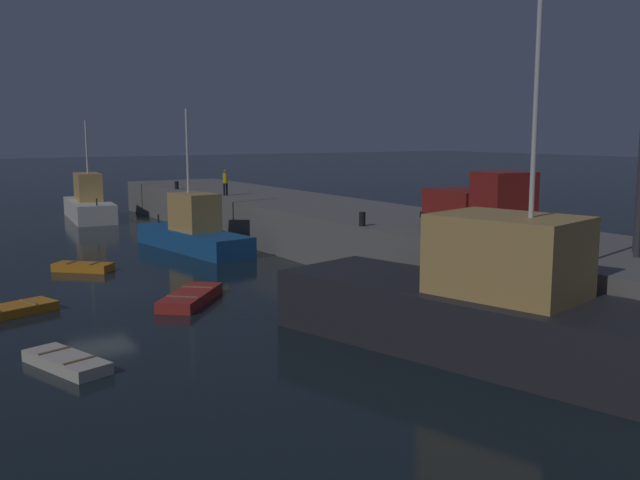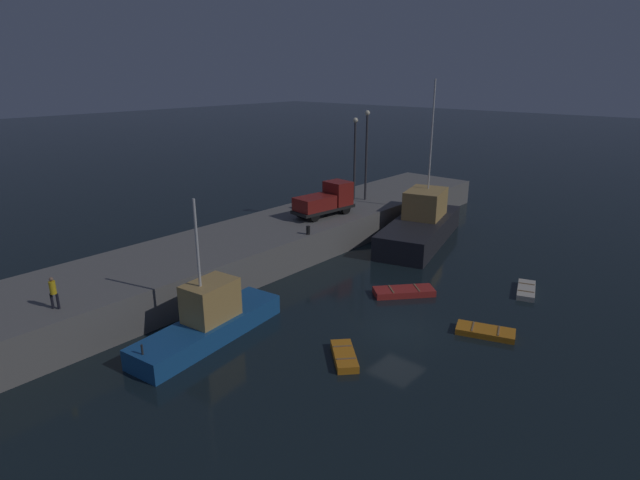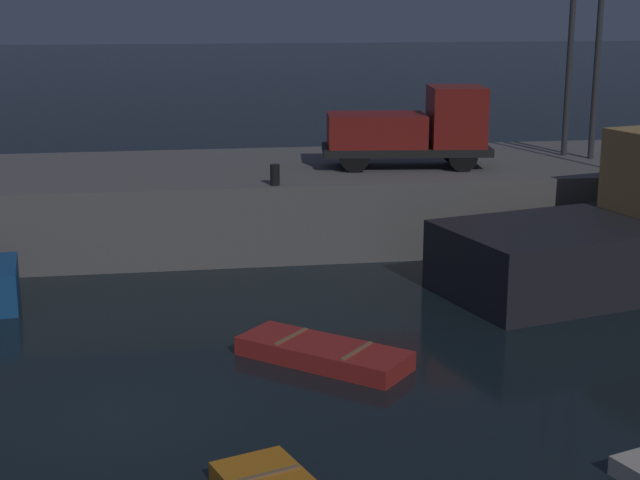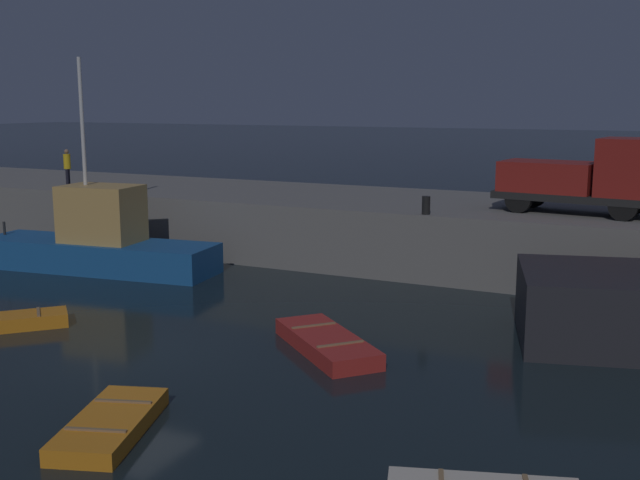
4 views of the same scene
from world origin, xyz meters
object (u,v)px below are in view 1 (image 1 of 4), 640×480
at_px(dockworker, 225,181).
at_px(fishing_boat_white, 89,204).
at_px(rowboat_blue_far, 190,297).
at_px(dinghy_orange_near, 67,362).
at_px(rowboat_white_mid, 11,310).
at_px(dinghy_red_small, 83,267).
at_px(bollard_west, 177,185).
at_px(utility_truck, 481,204).
at_px(fishing_trawler_red, 475,305).
at_px(bollard_central, 362,219).
at_px(fishing_boat_blue, 193,231).

bearing_deg(dockworker, fishing_boat_white, -152.98).
bearing_deg(rowboat_blue_far, dockworker, 151.77).
relative_size(dinghy_orange_near, rowboat_white_mid, 0.96).
height_order(dinghy_orange_near, dinghy_red_small, dinghy_red_small).
bearing_deg(bollard_west, rowboat_blue_far, -19.42).
bearing_deg(rowboat_white_mid, utility_truck, 69.45).
relative_size(fishing_trawler_red, rowboat_white_mid, 3.94).
relative_size(fishing_boat_white, rowboat_blue_far, 2.39).
bearing_deg(bollard_central, fishing_boat_white, -170.72).
bearing_deg(dockworker, bollard_central, -4.02).
distance_m(dinghy_orange_near, bollard_west, 32.41).
xyz_separation_m(fishing_boat_blue, dinghy_orange_near, (16.84, -10.42, -0.87)).
distance_m(fishing_boat_blue, bollard_west, 12.88).
xyz_separation_m(fishing_trawler_red, bollard_central, (-10.30, 3.18, 1.27)).
height_order(fishing_boat_white, dinghy_orange_near, fishing_boat_white).
relative_size(fishing_boat_white, dinghy_red_small, 3.35).
bearing_deg(fishing_boat_white, dinghy_orange_near, -14.92).
bearing_deg(dinghy_red_small, bollard_west, 145.89).
distance_m(dinghy_orange_near, rowboat_white_mid, 6.97).
distance_m(utility_truck, dockworker, 21.81).
distance_m(fishing_boat_white, bollard_central, 28.95).
xyz_separation_m(fishing_boat_white, rowboat_white_mid, (27.09, -9.44, -0.97)).
relative_size(rowboat_white_mid, dinghy_red_small, 1.23).
relative_size(fishing_boat_blue, utility_truck, 1.68).
height_order(rowboat_white_mid, bollard_west, bollard_west).
xyz_separation_m(fishing_boat_white, utility_truck, (33.26, 7.03, 2.46)).
distance_m(bollard_west, bollard_central, 23.58).
relative_size(fishing_boat_blue, rowboat_white_mid, 2.82).
distance_m(rowboat_blue_far, utility_truck, 11.86).
relative_size(dinghy_orange_near, bollard_central, 5.09).
relative_size(fishing_boat_white, dinghy_orange_near, 2.86).
relative_size(fishing_boat_white, rowboat_white_mid, 2.73).
distance_m(fishing_boat_blue, rowboat_white_mid, 14.67).
relative_size(rowboat_white_mid, bollard_central, 5.33).
relative_size(fishing_trawler_red, dinghy_red_small, 4.82).
xyz_separation_m(fishing_boat_white, dockworker, (11.49, 5.86, 2.18)).
xyz_separation_m(fishing_boat_blue, dockworker, (-5.71, 4.51, 2.27)).
relative_size(rowboat_white_mid, rowboat_blue_far, 0.88).
distance_m(utility_truck, bollard_west, 28.40).
relative_size(utility_truck, dockworker, 3.32).
bearing_deg(dinghy_orange_near, utility_truck, 92.77).
xyz_separation_m(fishing_trawler_red, bollard_west, (-33.88, 3.52, 1.25)).
bearing_deg(dinghy_orange_near, rowboat_white_mid, -176.91).
distance_m(rowboat_white_mid, dinghy_red_small, 8.07).
xyz_separation_m(fishing_trawler_red, dinghy_orange_near, (-4.79, -10.55, -1.23)).
distance_m(fishing_trawler_red, dockworker, 27.75).
xyz_separation_m(dinghy_orange_near, utility_truck, (-0.78, 16.10, 3.43)).
bearing_deg(rowboat_white_mid, rowboat_blue_far, 75.52).
height_order(utility_truck, bollard_central, utility_truck).
relative_size(fishing_trawler_red, bollard_west, 22.59).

